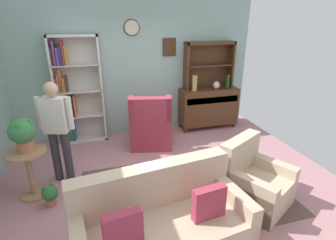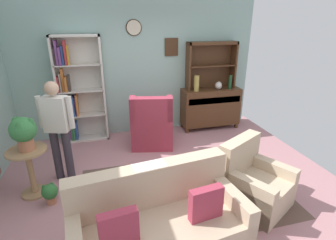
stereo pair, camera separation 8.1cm
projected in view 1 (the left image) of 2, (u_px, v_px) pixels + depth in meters
ground_plane at (165, 183)px, 4.00m from camera, size 5.40×4.60×0.02m
wall_back at (138, 68)px, 5.39m from camera, size 5.00×0.09×2.80m
area_rug at (184, 191)px, 3.78m from camera, size 2.90×1.91×0.01m
bookshelf at (74, 92)px, 5.02m from camera, size 0.90×0.30×2.10m
sideboard at (208, 106)px, 5.87m from camera, size 1.30×0.45×0.92m
sideboard_hutch at (209, 59)px, 5.58m from camera, size 1.10×0.26×1.00m
vase_tall at (195, 83)px, 5.48m from camera, size 0.11×0.11×0.33m
vase_round at (216, 85)px, 5.66m from camera, size 0.15×0.15×0.17m
bottle_wine at (228, 82)px, 5.68m from camera, size 0.07×0.07×0.30m
couch_floral at (162, 226)px, 2.73m from camera, size 1.90×1.08×0.90m
armchair_floral at (254, 183)px, 3.48m from camera, size 1.03×1.05×0.88m
wingback_chair at (151, 128)px, 5.03m from camera, size 0.93×0.95×1.05m
plant_stand at (29, 169)px, 3.54m from camera, size 0.52×0.52×0.71m
potted_plant_large at (22, 133)px, 3.34m from camera, size 0.34×0.34×0.47m
potted_plant_small at (50, 194)px, 3.45m from camera, size 0.21×0.21×0.29m
person_reading at (57, 126)px, 3.75m from camera, size 0.52×0.29×1.56m
coffee_table at (163, 176)px, 3.52m from camera, size 0.80×0.50×0.42m
book_stack at (161, 167)px, 3.52m from camera, size 0.21×0.15×0.10m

